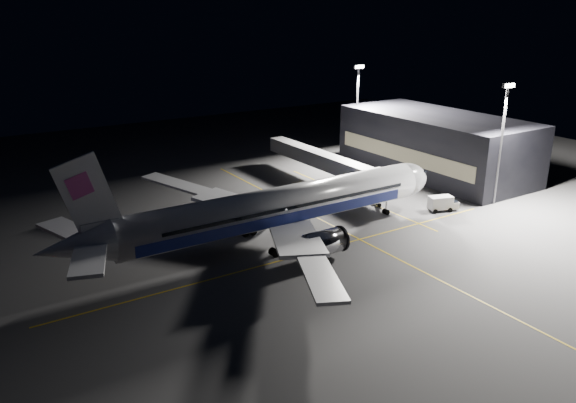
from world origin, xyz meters
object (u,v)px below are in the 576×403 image
(baggage_tug, at_px, (251,209))
(safety_cone_a, at_px, (209,234))
(jet_bridge, at_px, (328,162))
(safety_cone_b, at_px, (228,215))
(floodlight_mast_south, at_px, (502,134))
(service_truck, at_px, (443,203))
(airliner, at_px, (274,208))
(safety_cone_c, at_px, (233,216))
(floodlight_mast_north, at_px, (357,103))

(baggage_tug, height_order, safety_cone_a, baggage_tug)
(jet_bridge, bearing_deg, safety_cone_b, -168.18)
(jet_bridge, xyz_separation_m, floodlight_mast_south, (18.00, -24.07, 7.79))
(safety_cone_b, bearing_deg, service_truck, -28.02)
(airliner, bearing_deg, safety_cone_c, 92.44)
(jet_bridge, bearing_deg, floodlight_mast_north, 37.74)
(airliner, xyz_separation_m, floodlight_mast_north, (41.08, 31.99, 7.21))
(floodlight_mast_south, height_order, service_truck, floodlight_mast_south)
(jet_bridge, relative_size, safety_cone_c, 64.75)
(service_truck, relative_size, baggage_tug, 1.76)
(service_truck, relative_size, safety_cone_b, 10.26)
(service_truck, bearing_deg, safety_cone_a, -178.21)
(safety_cone_a, bearing_deg, service_truck, -16.22)
(safety_cone_c, bearing_deg, safety_cone_b, 111.62)
(safety_cone_a, bearing_deg, safety_cone_c, 37.48)
(floodlight_mast_south, xyz_separation_m, service_truck, (-10.36, 2.22, -10.99))
(airliner, relative_size, safety_cone_b, 117.08)
(floodlight_mast_north, xyz_separation_m, service_truck, (-10.36, -35.78, -10.99))
(jet_bridge, xyz_separation_m, baggage_tug, (-20.15, -5.94, -3.70))
(baggage_tug, distance_m, safety_cone_b, 3.98)
(safety_cone_b, bearing_deg, floodlight_mast_south, -24.41)
(baggage_tug, height_order, safety_cone_c, baggage_tug)
(airliner, height_order, floodlight_mast_north, floodlight_mast_north)
(airliner, bearing_deg, floodlight_mast_south, -8.33)
(floodlight_mast_north, bearing_deg, service_truck, -106.15)
(safety_cone_b, bearing_deg, baggage_tug, -13.63)
(airliner, xyz_separation_m, safety_cone_c, (-0.52, 12.07, -4.90))
(airliner, height_order, service_truck, airliner)
(floodlight_mast_south, bearing_deg, safety_cone_c, 156.50)
(service_truck, height_order, safety_cone_a, service_truck)
(floodlight_mast_north, distance_m, safety_cone_c, 47.68)
(safety_cone_b, distance_m, safety_cone_c, 1.04)
(baggage_tug, height_order, safety_cone_b, baggage_tug)
(jet_bridge, xyz_separation_m, safety_cone_a, (-30.00, -10.90, -4.31))
(floodlight_mast_south, bearing_deg, safety_cone_a, 164.66)
(jet_bridge, distance_m, floodlight_mast_south, 31.05)
(airliner, relative_size, safety_cone_a, 113.50)
(floodlight_mast_south, distance_m, safety_cone_a, 51.22)
(service_truck, relative_size, safety_cone_c, 10.14)
(service_truck, bearing_deg, safety_cone_b, 169.98)
(floodlight_mast_north, bearing_deg, airliner, -142.09)
(airliner, bearing_deg, baggage_tug, 76.43)
(airliner, height_order, floodlight_mast_south, floodlight_mast_south)
(floodlight_mast_south, height_order, safety_cone_b, floodlight_mast_south)
(safety_cone_b, bearing_deg, safety_cone_c, -68.38)
(jet_bridge, distance_m, service_truck, 23.37)
(floodlight_mast_south, distance_m, service_truck, 15.27)
(jet_bridge, relative_size, service_truck, 6.38)
(floodlight_mast_south, bearing_deg, floodlight_mast_north, 90.00)
(floodlight_mast_north, bearing_deg, jet_bridge, -142.26)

